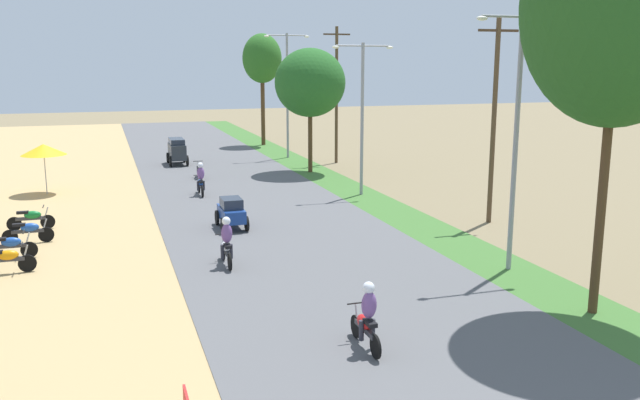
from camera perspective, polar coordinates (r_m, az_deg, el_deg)
The scene contains 19 objects.
parked_motorbike_second at distance 23.37m, azimuth -25.06°, elevation -4.52°, with size 1.80×0.54×0.94m.
parked_motorbike_third at distance 25.00m, azimuth -24.83°, elevation -3.50°, with size 1.80×0.54×0.94m.
parked_motorbike_fourth at distance 26.90m, azimuth -23.49°, elevation -2.37°, with size 1.80×0.54×0.94m.
parked_motorbike_fifth at distance 29.02m, azimuth -23.28°, elevation -1.38°, with size 1.80×0.54×0.94m.
vendor_umbrella at distance 36.43m, azimuth -22.41°, elevation 3.97°, with size 2.20×2.20×2.52m.
median_tree_nearest at distance 18.51m, azimuth 24.01°, elevation 14.82°, with size 4.69×4.69×10.89m.
median_tree_second at distance 40.32m, azimuth -0.85°, elevation 9.91°, with size 4.20×4.20×7.37m.
median_tree_third at distance 54.03m, azimuth -4.94°, elevation 11.82°, with size 3.08×3.08×8.74m.
streetlamp_near at distance 21.77m, azimuth 16.35°, elevation 6.05°, with size 3.16×0.20×8.03m.
streetlamp_mid at distance 33.36m, azimuth 3.61°, elevation 7.78°, with size 3.16×0.20×7.46m.
streetlamp_far at distance 46.66m, azimuth -2.79°, elevation 9.52°, with size 3.16×0.20×8.46m.
utility_pole_near at distance 28.47m, azimuth 14.54°, elevation 6.72°, with size 1.80×0.20×8.34m.
utility_pole_far at distance 44.48m, azimuth 1.41°, elevation 9.06°, with size 1.80×0.20×8.85m.
car_hatchback_blue at distance 27.04m, azimuth -7.53°, elevation -0.99°, with size 1.04×2.00×1.23m.
car_van_charcoal at distance 44.55m, azimuth -12.04°, elevation 4.18°, with size 1.19×2.41×1.67m.
motorbike_ahead_second at distance 15.72m, azimuth 3.98°, elevation -9.89°, with size 0.54×1.80×1.66m.
motorbike_ahead_third at distance 22.08m, azimuth -7.96°, elevation -3.60°, with size 0.54×1.80×1.66m.
motorbike_ahead_fourth at distance 33.98m, azimuth -10.10°, elevation 1.70°, with size 0.54×1.80×1.66m.
motorbike_ahead_fifth at distance 39.01m, azimuth -10.20°, elevation 2.55°, with size 0.54×1.80×0.94m.
Camera 1 is at (-6.40, -5.62, 6.62)m, focal length 37.72 mm.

